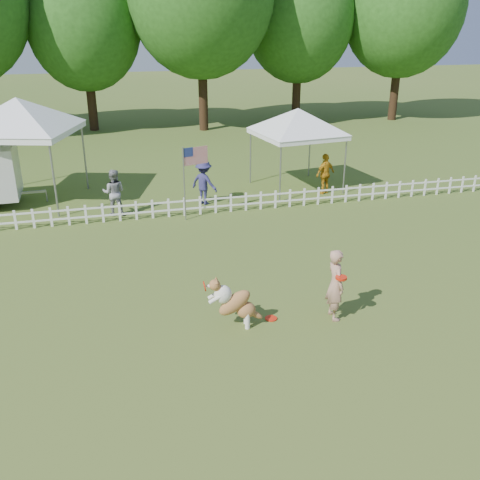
# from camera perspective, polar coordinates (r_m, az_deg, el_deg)

# --- Properties ---
(ground) EXTENTS (120.00, 120.00, 0.00)m
(ground) POSITION_cam_1_polar(r_m,az_deg,el_deg) (10.83, 1.15, -9.47)
(ground) COLOR #375B1C
(ground) RESTS_ON ground
(picket_fence) EXTENTS (22.00, 0.08, 0.60)m
(picket_fence) POSITION_cam_1_polar(r_m,az_deg,el_deg) (16.94, -5.11, 3.64)
(picket_fence) COLOR white
(picket_fence) RESTS_ON ground
(handler) EXTENTS (0.38, 0.57, 1.52)m
(handler) POSITION_cam_1_polar(r_m,az_deg,el_deg) (11.03, 10.15, -4.69)
(handler) COLOR tan
(handler) RESTS_ON ground
(dog) EXTENTS (1.09, 0.47, 1.09)m
(dog) POSITION_cam_1_polar(r_m,az_deg,el_deg) (10.63, -0.49, -6.71)
(dog) COLOR brown
(dog) RESTS_ON ground
(frisbee_on_turf) EXTENTS (0.33, 0.33, 0.02)m
(frisbee_on_turf) POSITION_cam_1_polar(r_m,az_deg,el_deg) (11.17, 3.33, -8.34)
(frisbee_on_turf) COLOR red
(frisbee_on_turf) RESTS_ON ground
(canopy_tent_left) EXTENTS (4.08, 4.08, 3.38)m
(canopy_tent_left) POSITION_cam_1_polar(r_m,az_deg,el_deg) (19.25, -22.07, 8.68)
(canopy_tent_left) COLOR white
(canopy_tent_left) RESTS_ON ground
(canopy_tent_right) EXTENTS (3.09, 3.09, 2.82)m
(canopy_tent_right) POSITION_cam_1_polar(r_m,az_deg,el_deg) (19.55, 6.05, 9.53)
(canopy_tent_right) COLOR white
(canopy_tent_right) RESTS_ON ground
(flag_pole) EXTENTS (0.86, 0.36, 2.28)m
(flag_pole) POSITION_cam_1_polar(r_m,az_deg,el_deg) (16.28, -5.96, 5.93)
(flag_pole) COLOR gray
(flag_pole) RESTS_ON ground
(spectator_a) EXTENTS (0.81, 0.69, 1.47)m
(spectator_a) POSITION_cam_1_polar(r_m,az_deg,el_deg) (17.23, -13.30, 4.96)
(spectator_a) COLOR gray
(spectator_a) RESTS_ON ground
(spectator_b) EXTENTS (1.06, 1.07, 1.48)m
(spectator_b) POSITION_cam_1_polar(r_m,az_deg,el_deg) (17.86, -3.86, 6.14)
(spectator_b) COLOR navy
(spectator_b) RESTS_ON ground
(spectator_c) EXTENTS (0.91, 0.66, 1.43)m
(spectator_c) POSITION_cam_1_polar(r_m,az_deg,el_deg) (19.20, 9.07, 6.99)
(spectator_c) COLOR #C38416
(spectator_c) RESTS_ON ground
(tree_center_left) EXTENTS (6.00, 6.00, 9.80)m
(tree_center_left) POSITION_cam_1_polar(r_m,az_deg,el_deg) (31.38, -16.19, 20.05)
(tree_center_left) COLOR #234F16
(tree_center_left) RESTS_ON ground
(tree_center_right) EXTENTS (7.60, 7.60, 12.60)m
(tree_center_right) POSITION_cam_1_polar(r_m,az_deg,el_deg) (30.37, -4.19, 23.40)
(tree_center_right) COLOR #234F16
(tree_center_right) RESTS_ON ground
(tree_right) EXTENTS (6.20, 6.20, 10.40)m
(tree_right) POSITION_cam_1_polar(r_m,az_deg,el_deg) (33.40, 6.29, 21.34)
(tree_right) COLOR #234F16
(tree_right) RESTS_ON ground
(tree_far_right) EXTENTS (7.00, 7.00, 11.40)m
(tree_far_right) POSITION_cam_1_polar(r_m,az_deg,el_deg) (35.03, 16.89, 21.45)
(tree_far_right) COLOR #234F16
(tree_far_right) RESTS_ON ground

